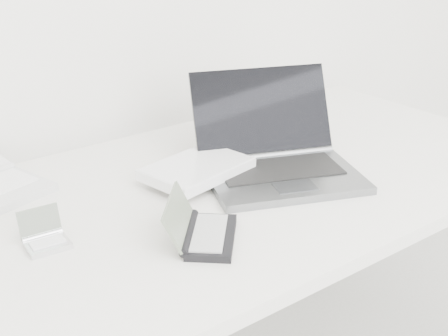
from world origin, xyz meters
TOP-DOWN VIEW (x-y plane):
  - desk at (0.00, 1.55)m, footprint 1.60×0.80m
  - laptop_large at (0.08, 1.54)m, footprint 0.52×0.44m
  - pda_silver at (-0.43, 1.54)m, footprint 0.08×0.08m
  - palmtop_charcoal at (-0.19, 1.37)m, footprint 0.20×0.20m

SIDE VIEW (x-z plane):
  - desk at x=0.00m, z-range 0.32..1.05m
  - pda_silver at x=-0.43m, z-range 0.71..0.78m
  - palmtop_charcoal at x=-0.19m, z-range 0.71..0.79m
  - laptop_large at x=0.08m, z-range 0.66..0.87m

